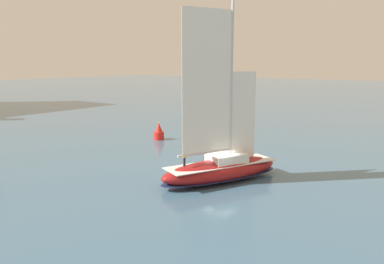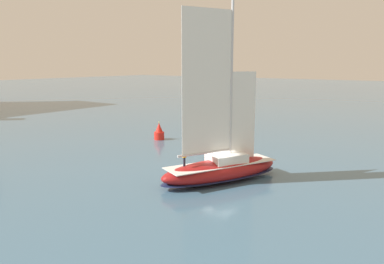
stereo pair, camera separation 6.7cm
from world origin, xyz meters
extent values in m
plane|color=#42667F|center=(0.00, 0.00, 0.00)|extent=(400.00, 400.00, 0.00)
ellipsoid|color=maroon|center=(0.00, 0.00, 0.93)|extent=(11.20, 7.33, 1.86)
ellipsoid|color=#19234C|center=(0.00, 0.00, 0.42)|extent=(11.32, 7.40, 0.22)
cube|color=silver|center=(0.00, 0.00, 1.47)|extent=(9.81, 6.34, 0.06)
cube|color=silver|center=(0.50, -0.23, 1.88)|extent=(3.67, 3.22, 0.76)
cylinder|color=silver|center=(0.79, -0.36, 8.33)|extent=(0.22, 0.22, 13.65)
cylinder|color=silver|center=(-1.44, 0.66, 2.59)|extent=(4.55, 2.22, 0.19)
cube|color=white|center=(-1.26, 0.58, 8.19)|extent=(4.12, 1.91, 11.20)
cube|color=white|center=(1.98, -0.91, 5.25)|extent=(2.19, 1.02, 7.51)
cylinder|color=#232838|center=(-2.83, 1.70, 1.92)|extent=(0.27, 0.27, 0.85)
cylinder|color=gold|center=(-2.83, 1.70, 2.67)|extent=(0.45, 0.45, 0.65)
sphere|color=tan|center=(-2.83, 1.70, 3.12)|extent=(0.24, 0.24, 0.24)
cylinder|color=red|center=(9.92, 15.48, 0.49)|extent=(1.30, 1.30, 0.97)
cone|color=red|center=(9.92, 15.48, 1.57)|extent=(0.97, 0.97, 1.19)
sphere|color=#F2F266|center=(9.92, 15.48, 2.25)|extent=(0.16, 0.16, 0.16)
camera|label=1|loc=(-25.67, -15.68, 9.70)|focal=35.00mm
camera|label=2|loc=(-25.63, -15.74, 9.70)|focal=35.00mm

